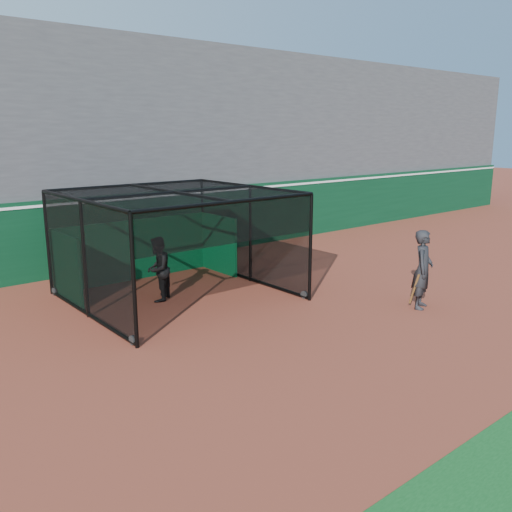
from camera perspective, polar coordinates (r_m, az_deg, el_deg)
ground at (r=12.89m, az=4.38°, el=-7.88°), size 120.00×120.00×0.00m
outfield_wall at (r=19.36m, az=-13.31°, el=2.86°), size 50.00×0.50×2.50m
grandstand at (r=22.52m, az=-18.15°, el=12.12°), size 50.00×7.85×8.95m
batting_cage at (r=15.19m, az=-8.40°, el=1.07°), size 5.37×5.29×2.97m
batter at (r=15.08m, az=-10.29°, el=-1.37°), size 1.10×1.09×1.79m
on_deck_player at (r=14.85m, az=17.14°, el=-1.37°), size 0.90×0.78×2.10m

